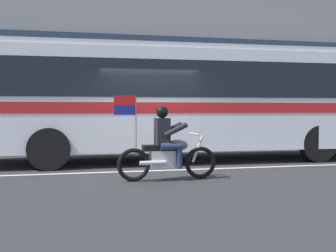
{
  "coord_description": "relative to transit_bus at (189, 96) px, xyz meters",
  "views": [
    {
      "loc": [
        -1.8,
        -10.27,
        1.49
      ],
      "look_at": [
        0.31,
        -0.67,
        1.09
      ],
      "focal_mm": 43.72,
      "sensor_mm": 36.0,
      "label": 1
    }
  ],
  "objects": [
    {
      "name": "lane_center_stripe",
      "position": [
        -1.36,
        -1.79,
        -1.88
      ],
      "size": [
        26.6,
        0.14,
        0.01
      ],
      "primitive_type": "cube",
      "color": "silver",
      "rests_on": "ground_plane"
    },
    {
      "name": "sidewalk_curb",
      "position": [
        -1.36,
        3.91,
        -1.81
      ],
      "size": [
        28.0,
        3.8,
        0.15
      ],
      "primitive_type": "cube",
      "color": "gray",
      "rests_on": "ground_plane"
    },
    {
      "name": "transit_bus",
      "position": [
        0.0,
        0.0,
        0.0
      ],
      "size": [
        12.51,
        2.76,
        3.22
      ],
      "color": "silver",
      "rests_on": "ground_plane"
    },
    {
      "name": "office_building_facade",
      "position": [
        -1.36,
        6.19,
        3.73
      ],
      "size": [
        28.0,
        0.89,
        11.2
      ],
      "color": "gray",
      "rests_on": "ground_plane"
    },
    {
      "name": "ground_plane",
      "position": [
        -1.36,
        -1.19,
        -1.88
      ],
      "size": [
        60.0,
        60.0,
        0.0
      ],
      "primitive_type": "plane",
      "color": "#2B2B2D"
    },
    {
      "name": "motorcycle_with_rider",
      "position": [
        -1.35,
        -3.12,
        -1.22
      ],
      "size": [
        2.2,
        0.64,
        1.78
      ],
      "color": "black",
      "rests_on": "ground_plane"
    }
  ]
}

